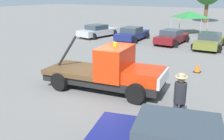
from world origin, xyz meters
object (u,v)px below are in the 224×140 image
object	(u,v)px
person_near_truck	(180,96)
traffic_cone	(197,68)
canopy_tent_green	(190,14)
parked_car_navy	(132,34)
tow_truck	(110,72)
parked_car_silver	(98,31)
parked_car_maroon	(172,37)
parked_car_olive	(210,41)

from	to	relation	value
person_near_truck	traffic_cone	world-z (taller)	person_near_truck
canopy_tent_green	parked_car_navy	bearing A→B (deg)	-114.83
tow_truck	parked_car_silver	size ratio (longest dim) A/B	1.23
parked_car_maroon	canopy_tent_green	distance (m)	7.56
tow_truck	parked_car_maroon	xyz separation A→B (m)	(-1.43, 12.91, -0.28)
parked_car_silver	traffic_cone	xyz separation A→B (m)	(12.37, -7.32, -0.40)
person_near_truck	traffic_cone	size ratio (longest dim) A/B	3.49
parked_car_navy	traffic_cone	bearing A→B (deg)	-135.78
parked_car_maroon	tow_truck	bearing A→B (deg)	-171.40
parked_car_silver	parked_car_navy	size ratio (longest dim) A/B	1.02
person_near_truck	parked_car_navy	distance (m)	17.03
parked_car_olive	traffic_cone	bearing A→B (deg)	-175.63
canopy_tent_green	traffic_cone	bearing A→B (deg)	-72.62
person_near_truck	parked_car_navy	world-z (taller)	person_near_truck
parked_car_maroon	parked_car_olive	xyz separation A→B (m)	(3.42, -0.15, 0.00)
traffic_cone	person_near_truck	bearing A→B (deg)	-81.56
tow_truck	canopy_tent_green	world-z (taller)	canopy_tent_green
parked_car_navy	parked_car_olive	world-z (taller)	same
person_near_truck	parked_car_olive	size ratio (longest dim) A/B	0.39
person_near_truck	canopy_tent_green	size ratio (longest dim) A/B	0.56
tow_truck	parked_car_maroon	size ratio (longest dim) A/B	1.36
parked_car_maroon	parked_car_olive	size ratio (longest dim) A/B	0.92
parked_car_navy	person_near_truck	bearing A→B (deg)	-150.66
parked_car_silver	traffic_cone	distance (m)	14.37
canopy_tent_green	parked_car_silver	bearing A→B (deg)	-134.39
tow_truck	parked_car_olive	distance (m)	12.92
parked_car_olive	parked_car_silver	bearing A→B (deg)	89.23
parked_car_maroon	parked_car_olive	world-z (taller)	same
parked_car_silver	parked_car_olive	bearing A→B (deg)	-78.99
tow_truck	traffic_cone	bearing A→B (deg)	52.58
tow_truck	canopy_tent_green	size ratio (longest dim) A/B	1.76
parked_car_navy	canopy_tent_green	world-z (taller)	canopy_tent_green
parked_car_olive	canopy_tent_green	world-z (taller)	canopy_tent_green
tow_truck	traffic_cone	xyz separation A→B (m)	(2.85, 5.18, -0.67)
tow_truck	parked_car_navy	distance (m)	13.76
canopy_tent_green	tow_truck	bearing A→B (deg)	-84.70
parked_car_olive	traffic_cone	distance (m)	7.65
parked_car_silver	canopy_tent_green	size ratio (longest dim) A/B	1.43
parked_car_silver	parked_car_maroon	bearing A→B (deg)	-77.37
traffic_cone	parked_car_silver	bearing A→B (deg)	149.39
parked_car_silver	parked_car_olive	world-z (taller)	same
person_near_truck	parked_car_olive	bearing A→B (deg)	-25.39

